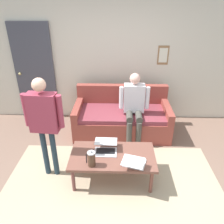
{
  "coord_description": "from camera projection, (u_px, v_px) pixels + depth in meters",
  "views": [
    {
      "loc": [
        -0.11,
        2.39,
        2.48
      ],
      "look_at": [
        -0.02,
        -0.82,
        0.8
      ],
      "focal_mm": 35.76,
      "sensor_mm": 36.0,
      "label": 1
    }
  ],
  "objects": [
    {
      "name": "laptop_left",
      "position": [
        106.0,
        148.0,
        3.28
      ],
      "size": [
        0.34,
        0.34,
        0.13
      ],
      "color": "silver",
      "rests_on": "coffee_table"
    },
    {
      "name": "back_wall",
      "position": [
        113.0,
        57.0,
        4.59
      ],
      "size": [
        7.04,
        0.11,
        2.7
      ],
      "color": "beige",
      "rests_on": "ground_plane"
    },
    {
      "name": "person_seated",
      "position": [
        134.0,
        104.0,
        4.05
      ],
      "size": [
        0.55,
        0.51,
        1.28
      ],
      "color": "#47443D",
      "rests_on": "ground_plane"
    },
    {
      "name": "area_rug",
      "position": [
        112.0,
        182.0,
        3.33
      ],
      "size": [
        3.17,
        1.76,
        0.01
      ],
      "primitive_type": "cube",
      "color": "tan",
      "rests_on": "ground_plane"
    },
    {
      "name": "interior_door",
      "position": [
        35.0,
        73.0,
        4.7
      ],
      "size": [
        0.82,
        0.09,
        2.05
      ],
      "color": "#40414C",
      "rests_on": "ground_plane"
    },
    {
      "name": "french_press",
      "position": [
        92.0,
        159.0,
        2.97
      ],
      "size": [
        0.13,
        0.11,
        0.25
      ],
      "color": "#4C3323",
      "rests_on": "coffee_table"
    },
    {
      "name": "person_standing",
      "position": [
        44.0,
        117.0,
        3.05
      ],
      "size": [
        0.56,
        0.21,
        1.56
      ],
      "color": "#243542",
      "rests_on": "ground_plane"
    },
    {
      "name": "coffee_table",
      "position": [
        113.0,
        157.0,
        3.24
      ],
      "size": [
        1.22,
        0.67,
        0.44
      ],
      "color": "brown",
      "rests_on": "ground_plane"
    },
    {
      "name": "laptop_center",
      "position": [
        134.0,
        163.0,
        3.0
      ],
      "size": [
        0.37,
        0.4,
        0.13
      ],
      "color": "silver",
      "rests_on": "coffee_table"
    },
    {
      "name": "couch",
      "position": [
        122.0,
        118.0,
        4.45
      ],
      "size": [
        1.84,
        0.91,
        0.88
      ],
      "color": "brown",
      "rests_on": "ground_plane"
    },
    {
      "name": "ground_plane",
      "position": [
        109.0,
        186.0,
        3.27
      ],
      "size": [
        7.68,
        7.68,
        0.0
      ],
      "primitive_type": "plane",
      "color": "#7D6050"
    }
  ]
}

